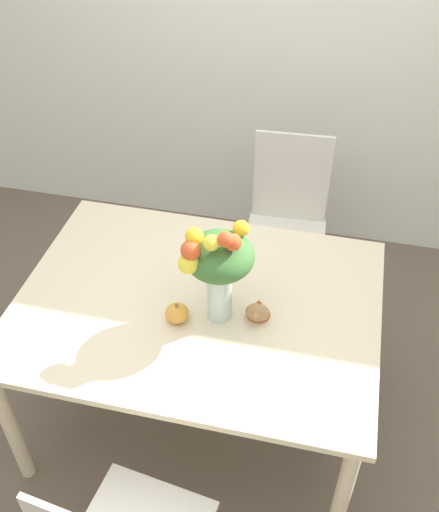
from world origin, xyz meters
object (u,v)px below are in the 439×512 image
Objects in this scene: flower_vase at (218,264)px; pumpkin at (177,313)px; turkey_figurine at (258,310)px; dining_chair_near_window at (287,224)px.

flower_vase reaches higher than pumpkin.
dining_chair_near_window is (-0.00, 0.94, -0.30)m from turkey_figurine.
pumpkin is (-0.15, -0.06, -0.23)m from flower_vase.
dining_chair_near_window reaches higher than pumpkin.
flower_vase is at bearing -169.35° from turkey_figurine.
turkey_figurine is at bearing 10.65° from flower_vase.
dining_chair_near_window is at bearing 81.32° from flower_vase.
pumpkin is at bearing -109.26° from dining_chair_near_window.
dining_chair_near_window is at bearing 73.88° from pumpkin.
pumpkin is 0.72× the size of turkey_figurine.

